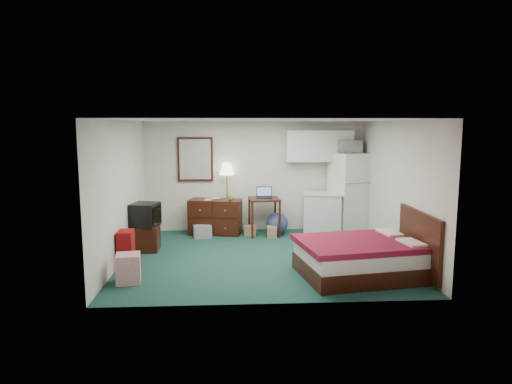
{
  "coord_description": "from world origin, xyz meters",
  "views": [
    {
      "loc": [
        -0.58,
        -8.15,
        2.41
      ],
      "look_at": [
        -0.09,
        0.19,
        1.19
      ],
      "focal_mm": 32.0,
      "sensor_mm": 36.0,
      "label": 1
    }
  ],
  "objects": [
    {
      "name": "dresser",
      "position": [
        -0.9,
        1.88,
        0.39
      ],
      "size": [
        1.22,
        0.73,
        0.78
      ],
      "primitive_type": null,
      "rotation": [
        0.0,
        0.0,
        -0.2
      ],
      "color": "black",
      "rests_on": "floor"
    },
    {
      "name": "mirror",
      "position": [
        -1.35,
        2.22,
        1.65
      ],
      "size": [
        0.8,
        0.06,
        1.0
      ],
      "primitive_type": null,
      "color": "white",
      "rests_on": "walls"
    },
    {
      "name": "kitchen_counter",
      "position": [
        1.5,
        1.78,
        0.45
      ],
      "size": [
        0.92,
        0.77,
        0.89
      ],
      "primitive_type": null,
      "rotation": [
        0.0,
        0.0,
        -0.21
      ],
      "color": "silver",
      "rests_on": "floor"
    },
    {
      "name": "crt_tv",
      "position": [
        -2.21,
        0.57,
        0.71
      ],
      "size": [
        0.58,
        0.61,
        0.45
      ],
      "primitive_type": null,
      "rotation": [
        0.0,
        0.0,
        -0.21
      ],
      "color": "black",
      "rests_on": "tv_stand"
    },
    {
      "name": "cardboard_box_b",
      "position": [
        0.33,
        1.47,
        0.12
      ],
      "size": [
        0.22,
        0.25,
        0.24
      ],
      "primitive_type": null,
      "rotation": [
        0.0,
        0.0,
        -0.03
      ],
      "color": "#86664D",
      "rests_on": "floor"
    },
    {
      "name": "desk",
      "position": [
        0.18,
        1.71,
        0.41
      ],
      "size": [
        0.69,
        0.69,
        0.83
      ],
      "primitive_type": null,
      "rotation": [
        0.0,
        0.0,
        0.07
      ],
      "color": "black",
      "rests_on": "floor"
    },
    {
      "name": "file_bin",
      "position": [
        -1.17,
        1.54,
        0.13
      ],
      "size": [
        0.42,
        0.35,
        0.26
      ],
      "primitive_type": null,
      "rotation": [
        0.0,
        0.0,
        0.18
      ],
      "color": "gray",
      "rests_on": "floor"
    },
    {
      "name": "fridge",
      "position": [
        2.13,
        1.88,
        0.9
      ],
      "size": [
        0.94,
        0.94,
        1.8
      ],
      "primitive_type": null,
      "rotation": [
        0.0,
        0.0,
        0.33
      ],
      "color": "white",
      "rests_on": "floor"
    },
    {
      "name": "bed",
      "position": [
        1.48,
        -1.17,
        0.29
      ],
      "size": [
        2.0,
        1.68,
        0.58
      ],
      "primitive_type": null,
      "rotation": [
        0.0,
        0.0,
        0.16
      ],
      "color": "maroon",
      "rests_on": "floor"
    },
    {
      "name": "headboard",
      "position": [
        2.46,
        -1.17,
        0.55
      ],
      "size": [
        0.06,
        1.56,
        1.0
      ],
      "primitive_type": null,
      "color": "black",
      "rests_on": "walls"
    },
    {
      "name": "exercise_ball",
      "position": [
        0.47,
        1.75,
        0.24
      ],
      "size": [
        0.61,
        0.61,
        0.49
      ],
      "primitive_type": "sphere",
      "rotation": [
        0.0,
        0.0,
        0.3
      ],
      "color": "navy",
      "rests_on": "floor"
    },
    {
      "name": "mug",
      "position": [
        -0.55,
        1.73,
        0.83
      ],
      "size": [
        0.14,
        0.12,
        0.12
      ],
      "primitive_type": "imported",
      "rotation": [
        0.0,
        0.0,
        -0.31
      ],
      "color": "#54963B",
      "rests_on": "dresser"
    },
    {
      "name": "cardboard_box_a",
      "position": [
        -0.14,
        1.7,
        0.11
      ],
      "size": [
        0.27,
        0.23,
        0.22
      ],
      "primitive_type": null,
      "rotation": [
        0.0,
        0.0,
        0.04
      ],
      "color": "#86664D",
      "rests_on": "floor"
    },
    {
      "name": "floor_lamp",
      "position": [
        -0.64,
        2.05,
        0.79
      ],
      "size": [
        0.38,
        0.38,
        1.58
      ],
      "primitive_type": null,
      "rotation": [
        0.0,
        0.0,
        -0.1
      ],
      "color": "tan",
      "rests_on": "floor"
    },
    {
      "name": "book_a",
      "position": [
        -1.13,
        1.83,
        0.88
      ],
      "size": [
        0.15,
        0.05,
        0.2
      ],
      "primitive_type": "imported",
      "rotation": [
        0.0,
        0.0,
        -0.22
      ],
      "color": "#86664D",
      "rests_on": "dresser"
    },
    {
      "name": "book_b",
      "position": [
        -0.97,
        2.0,
        0.89
      ],
      "size": [
        0.17,
        0.04,
        0.23
      ],
      "primitive_type": "imported",
      "rotation": [
        0.0,
        0.0,
        -0.09
      ],
      "color": "#86664D",
      "rests_on": "dresser"
    },
    {
      "name": "floor",
      "position": [
        0.0,
        0.0,
        0.0
      ],
      "size": [
        5.0,
        4.5,
        0.01
      ],
      "primitive_type": "cube",
      "color": "#123934",
      "rests_on": "ground"
    },
    {
      "name": "suitcase",
      "position": [
        -2.35,
        -0.49,
        0.32
      ],
      "size": [
        0.26,
        0.4,
        0.64
      ],
      "primitive_type": null,
      "rotation": [
        0.0,
        0.0,
        0.04
      ],
      "color": "#720505",
      "rests_on": "floor"
    },
    {
      "name": "upper_cabinets",
      "position": [
        1.45,
        2.08,
        1.95
      ],
      "size": [
        1.5,
        0.35,
        0.7
      ],
      "primitive_type": null,
      "color": "silver",
      "rests_on": "walls"
    },
    {
      "name": "ceiling",
      "position": [
        0.0,
        0.0,
        2.5
      ],
      "size": [
        5.0,
        4.5,
        0.01
      ],
      "primitive_type": "cube",
      "color": "beige",
      "rests_on": "walls"
    },
    {
      "name": "walls",
      "position": [
        0.0,
        0.0,
        1.25
      ],
      "size": [
        5.01,
        4.51,
        2.5
      ],
      "color": "beige",
      "rests_on": "floor"
    },
    {
      "name": "tv_stand",
      "position": [
        -2.21,
        0.58,
        0.24
      ],
      "size": [
        0.49,
        0.53,
        0.48
      ],
      "primitive_type": null,
      "rotation": [
        0.0,
        0.0,
        0.0
      ],
      "color": "black",
      "rests_on": "floor"
    },
    {
      "name": "microwave",
      "position": [
        2.09,
        1.92,
        1.98
      ],
      "size": [
        0.56,
        0.38,
        0.35
      ],
      "primitive_type": "imported",
      "rotation": [
        0.0,
        0.0,
        0.19
      ],
      "color": "white",
      "rests_on": "fridge"
    },
    {
      "name": "retail_box",
      "position": [
        -2.15,
        -1.27,
        0.23
      ],
      "size": [
        0.41,
        0.41,
        0.45
      ],
      "primitive_type": null,
      "rotation": [
        0.0,
        0.0,
        0.15
      ],
      "color": "silver",
      "rests_on": "floor"
    },
    {
      "name": "laptop",
      "position": [
        0.18,
        1.72,
        0.94
      ],
      "size": [
        0.35,
        0.28,
        0.23
      ],
      "primitive_type": null,
      "rotation": [
        0.0,
        0.0,
        -0.02
      ],
      "color": "black",
      "rests_on": "desk"
    }
  ]
}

